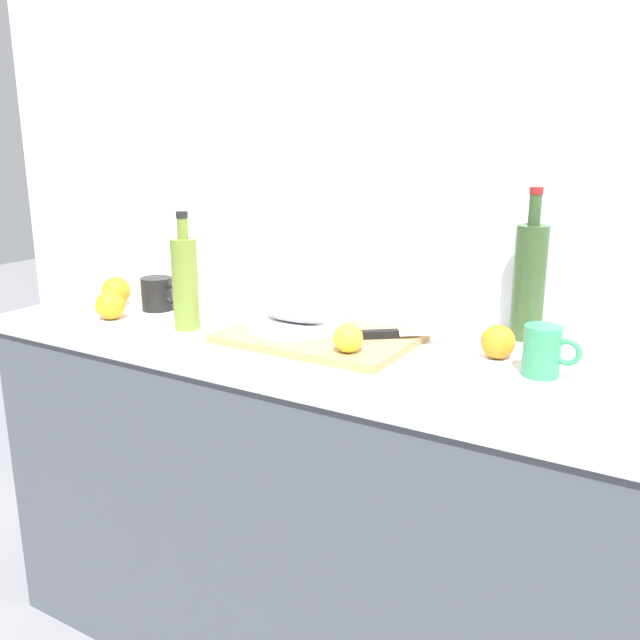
# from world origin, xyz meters

# --- Properties ---
(back_wall) EXTENTS (3.20, 0.05, 2.50)m
(back_wall) POSITION_xyz_m (0.00, 0.33, 1.25)
(back_wall) COLOR white
(back_wall) RESTS_ON ground_plane
(kitchen_counter) EXTENTS (2.00, 0.60, 0.90)m
(kitchen_counter) POSITION_xyz_m (0.00, 0.00, 0.45)
(kitchen_counter) COLOR #4C5159
(kitchen_counter) RESTS_ON ground_plane
(cutting_board) EXTENTS (0.43, 0.30, 0.02)m
(cutting_board) POSITION_xyz_m (-0.14, -0.03, 0.91)
(cutting_board) COLOR tan
(cutting_board) RESTS_ON kitchen_counter
(white_plate) EXTENTS (0.23, 0.23, 0.01)m
(white_plate) POSITION_xyz_m (-0.21, -0.02, 0.93)
(white_plate) COLOR white
(white_plate) RESTS_ON cutting_board
(fish_fillet) EXTENTS (0.18, 0.08, 0.04)m
(fish_fillet) POSITION_xyz_m (-0.21, -0.02, 0.95)
(fish_fillet) COLOR gray
(fish_fillet) RESTS_ON white_plate
(chef_knife) EXTENTS (0.24, 0.20, 0.02)m
(chef_knife) POSITION_xyz_m (0.03, 0.03, 0.93)
(chef_knife) COLOR silver
(chef_knife) RESTS_ON cutting_board
(lemon_0) EXTENTS (0.06, 0.06, 0.06)m
(lemon_0) POSITION_xyz_m (-0.01, -0.13, 0.95)
(lemon_0) COLOR yellow
(lemon_0) RESTS_ON cutting_board
(olive_oil_bottle) EXTENTS (0.06, 0.06, 0.29)m
(olive_oil_bottle) POSITION_xyz_m (-0.47, -0.11, 1.02)
(olive_oil_bottle) COLOR olive
(olive_oil_bottle) RESTS_ON kitchen_counter
(wine_bottle) EXTENTS (0.07, 0.07, 0.35)m
(wine_bottle) POSITION_xyz_m (0.27, 0.24, 1.04)
(wine_bottle) COLOR #2D4723
(wine_bottle) RESTS_ON kitchen_counter
(coffee_mug_0) EXTENTS (0.11, 0.07, 0.10)m
(coffee_mug_0) POSITION_xyz_m (0.37, -0.01, 0.95)
(coffee_mug_0) COLOR #338C59
(coffee_mug_0) RESTS_ON kitchen_counter
(coffee_mug_1) EXTENTS (0.11, 0.07, 0.09)m
(coffee_mug_1) POSITION_xyz_m (-0.87, 0.15, 0.95)
(coffee_mug_1) COLOR white
(coffee_mug_1) RESTS_ON kitchen_counter
(coffee_mug_2) EXTENTS (0.13, 0.09, 0.09)m
(coffee_mug_2) POSITION_xyz_m (-0.67, -0.01, 0.95)
(coffee_mug_2) COLOR black
(coffee_mug_2) RESTS_ON kitchen_counter
(orange_0) EXTENTS (0.08, 0.08, 0.08)m
(orange_0) POSITION_xyz_m (-0.81, -0.03, 0.94)
(orange_0) COLOR orange
(orange_0) RESTS_ON kitchen_counter
(orange_1) EXTENTS (0.08, 0.08, 0.08)m
(orange_1) POSITION_xyz_m (-0.71, -0.15, 0.94)
(orange_1) COLOR orange
(orange_1) RESTS_ON kitchen_counter
(orange_3) EXTENTS (0.07, 0.07, 0.07)m
(orange_3) POSITION_xyz_m (0.26, 0.06, 0.94)
(orange_3) COLOR orange
(orange_3) RESTS_ON kitchen_counter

